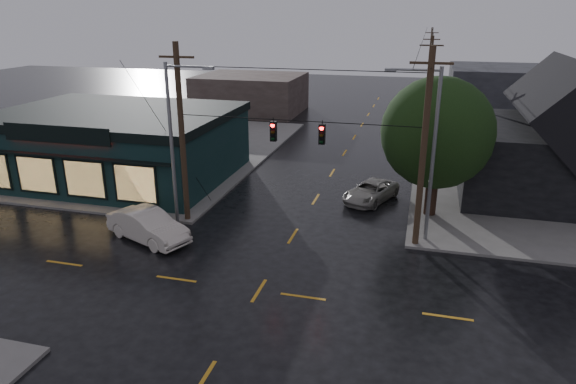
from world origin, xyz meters
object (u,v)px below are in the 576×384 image
(sedan_cream, at_px, (148,226))
(suv_silver, at_px, (371,192))
(corner_tree, at_px, (437,133))
(utility_pole_nw, at_px, (188,221))
(utility_pole_ne, at_px, (415,245))

(sedan_cream, distance_m, suv_silver, 14.15)
(corner_tree, bearing_deg, utility_pole_nw, -162.07)
(suv_silver, bearing_deg, sedan_cream, -118.12)
(sedan_cream, height_order, suv_silver, sedan_cream)
(utility_pole_ne, relative_size, sedan_cream, 2.01)
(corner_tree, relative_size, sedan_cream, 1.62)
(sedan_cream, relative_size, suv_silver, 1.09)
(utility_pole_ne, bearing_deg, utility_pole_nw, 180.00)
(utility_pole_nw, height_order, sedan_cream, utility_pole_nw)
(corner_tree, relative_size, suv_silver, 1.76)
(corner_tree, height_order, suv_silver, corner_tree)
(corner_tree, distance_m, utility_pole_nw, 15.25)
(utility_pole_nw, relative_size, sedan_cream, 2.01)
(utility_pole_nw, height_order, suv_silver, utility_pole_nw)
(utility_pole_nw, distance_m, suv_silver, 11.72)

